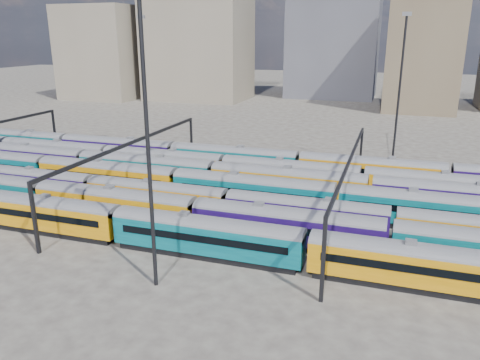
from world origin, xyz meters
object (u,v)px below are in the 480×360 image
(rake_1, at_px, (286,223))
(rake_2, at_px, (306,210))
(rake_0, at_px, (207,232))
(mast_2, at_px, (147,137))

(rake_1, xyz_separation_m, rake_2, (1.21, 5.00, -0.24))
(rake_0, height_order, rake_1, rake_1)
(rake_2, bearing_deg, mast_2, -122.24)
(rake_0, relative_size, rake_1, 0.98)
(rake_0, relative_size, mast_2, 5.72)
(rake_2, bearing_deg, rake_0, -130.27)
(rake_0, bearing_deg, rake_1, 34.55)
(rake_1, relative_size, rake_2, 1.53)
(rake_0, distance_m, mast_2, 13.45)
(rake_0, distance_m, rake_2, 13.11)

